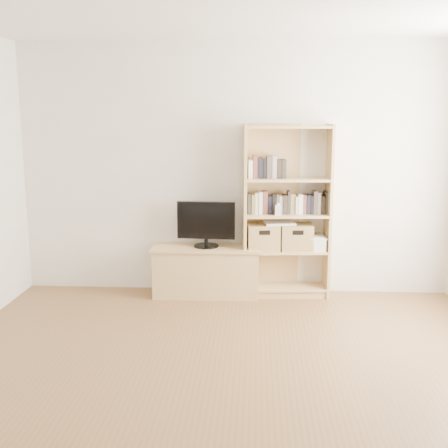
# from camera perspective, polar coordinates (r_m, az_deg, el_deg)

# --- Properties ---
(floor) EXTENTS (4.50, 5.00, 0.01)m
(floor) POSITION_cam_1_polar(r_m,az_deg,el_deg) (3.84, -0.49, -18.13)
(floor) COLOR brown
(floor) RESTS_ON ground
(back_wall) EXTENTS (4.50, 0.02, 2.60)m
(back_wall) POSITION_cam_1_polar(r_m,az_deg,el_deg) (5.87, 1.11, 5.54)
(back_wall) COLOR silver
(back_wall) RESTS_ON floor
(tv_stand) EXTENTS (1.09, 0.42, 0.50)m
(tv_stand) POSITION_cam_1_polar(r_m,az_deg,el_deg) (5.89, -1.80, -4.89)
(tv_stand) COLOR tan
(tv_stand) RESTS_ON floor
(bookshelf) EXTENTS (0.91, 0.39, 1.77)m
(bookshelf) POSITION_cam_1_polar(r_m,az_deg,el_deg) (5.77, 6.35, 1.24)
(bookshelf) COLOR tan
(bookshelf) RESTS_ON floor
(television) EXTENTS (0.60, 0.08, 0.47)m
(television) POSITION_cam_1_polar(r_m,az_deg,el_deg) (5.77, -1.83, -0.07)
(television) COLOR black
(television) RESTS_ON tv_stand
(books_row_mid) EXTENTS (0.83, 0.19, 0.22)m
(books_row_mid) POSITION_cam_1_polar(r_m,az_deg,el_deg) (5.78, 6.35, 2.17)
(books_row_mid) COLOR #312F28
(books_row_mid) RESTS_ON bookshelf
(books_row_upper) EXTENTS (0.41, 0.16, 0.21)m
(books_row_upper) POSITION_cam_1_polar(r_m,az_deg,el_deg) (5.71, 4.45, 5.74)
(books_row_upper) COLOR #312F28
(books_row_upper) RESTS_ON bookshelf
(baby_monitor) EXTENTS (0.06, 0.04, 0.10)m
(baby_monitor) POSITION_cam_1_polar(r_m,az_deg,el_deg) (5.66, 5.50, 1.39)
(baby_monitor) COLOR white
(baby_monitor) RESTS_ON bookshelf
(basket_left) EXTENTS (0.35, 0.30, 0.27)m
(basket_left) POSITION_cam_1_polar(r_m,az_deg,el_deg) (5.79, 3.98, -1.31)
(basket_left) COLOR olive
(basket_left) RESTS_ON bookshelf
(basket_right) EXTENTS (0.34, 0.28, 0.27)m
(basket_right) POSITION_cam_1_polar(r_m,az_deg,el_deg) (5.83, 7.36, -1.30)
(basket_right) COLOR olive
(basket_right) RESTS_ON bookshelf
(laptop) EXTENTS (0.33, 0.26, 0.02)m
(laptop) POSITION_cam_1_polar(r_m,az_deg,el_deg) (5.78, 5.65, 0.10)
(laptop) COLOR white
(laptop) RESTS_ON basket_left
(magazine_stack) EXTENTS (0.20, 0.28, 0.13)m
(magazine_stack) POSITION_cam_1_polar(r_m,az_deg,el_deg) (5.88, 9.24, -1.95)
(magazine_stack) COLOR silver
(magazine_stack) RESTS_ON bookshelf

